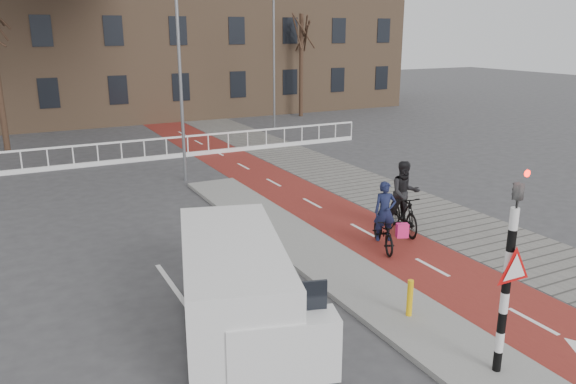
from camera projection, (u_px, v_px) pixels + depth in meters
name	position (u px, v px, depth m)	size (l,w,h in m)	color
ground	(441.00, 317.00, 11.48)	(120.00, 120.00, 0.00)	#38383A
bike_lane	(285.00, 189.00, 20.68)	(2.50, 60.00, 0.01)	maroon
sidewalk	(349.00, 180.00, 21.91)	(3.00, 60.00, 0.01)	slate
curb_island	(315.00, 253.00, 14.58)	(1.80, 16.00, 0.12)	gray
traffic_signal	(509.00, 268.00, 8.94)	(0.80, 0.80, 3.68)	black
bollard	(410.00, 298.00, 11.19)	(0.12, 0.12, 0.76)	yellow
cyclist_near	(384.00, 227.00, 14.88)	(1.19, 1.86, 1.84)	black
cyclist_far	(404.00, 203.00, 16.05)	(1.06, 2.04, 2.09)	black
van	(233.00, 288.00, 10.49)	(2.95, 4.78, 1.92)	silver
railing	(74.00, 161.00, 23.72)	(28.00, 0.10, 0.99)	silver
tree_right	(301.00, 66.00, 37.29)	(0.27, 0.27, 6.67)	black
streetlight_near	(180.00, 79.00, 20.76)	(0.12, 0.12, 7.81)	slate
streetlight_right	(274.00, 64.00, 31.93)	(0.12, 0.12, 7.58)	slate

